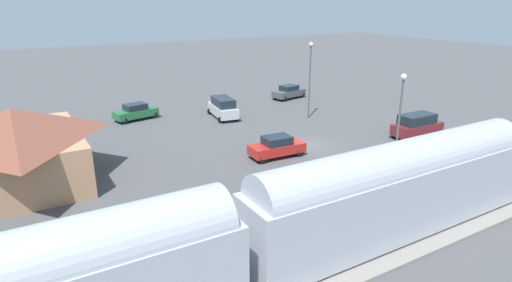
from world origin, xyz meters
The scene contains 14 objects.
ground_plane centered at (0.00, 0.00, 0.00)m, with size 200.00×200.00×0.00m, color #4C4C4F.
railway_track centered at (-14.00, 0.00, 0.09)m, with size 4.80×70.00×0.30m.
platform centered at (-10.00, 0.00, 0.15)m, with size 3.20×46.00×0.30m.
passenger_train centered at (-14.00, 14.51, 2.86)m, with size 2.93×36.87×4.98m.
station_building centered at (4.00, 22.00, 2.75)m, with size 11.37×8.75×5.29m.
pedestrian_on_platform centered at (-10.67, -9.70, 1.28)m, with size 0.36×0.36×1.71m.
pedestrian_waiting_far centered at (-10.55, -8.70, 1.28)m, with size 0.36×0.36×1.71m.
sedan_red centered at (-0.80, 4.00, 0.88)m, with size 2.04×4.58×1.74m.
sedan_charcoal centered at (16.31, -9.07, 0.88)m, with size 2.74×4.78×1.74m.
suv_silver centered at (12.19, 2.38, 1.15)m, with size 5.12×2.90×2.22m.
sedan_green centered at (16.16, 10.70, 0.88)m, with size 2.70×4.78×1.74m.
suv_maroon centered at (-3.06, -9.90, 1.15)m, with size 2.06×4.94×2.22m.
light_pole_near_platform centered at (-7.20, -2.47, 4.53)m, with size 0.44×0.44×7.12m.
light_pole_lot_center centered at (7.44, -5.45, 5.01)m, with size 0.44×0.44×8.00m.
Camera 1 is at (-27.59, 21.80, 12.06)m, focal length 29.67 mm.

